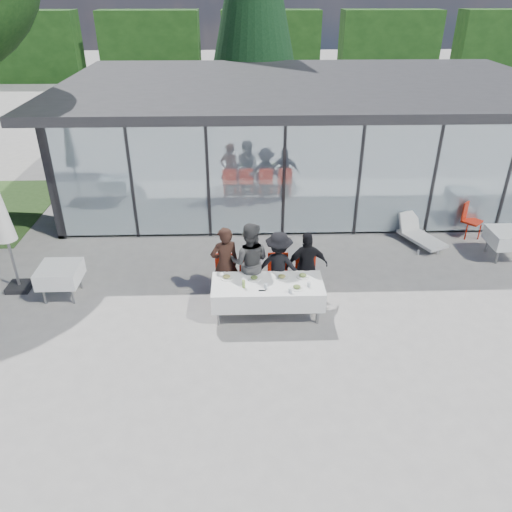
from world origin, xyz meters
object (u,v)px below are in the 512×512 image
(diner_b, at_px, (250,262))
(diner_chair_b, at_px, (250,273))
(folded_eyeglasses, at_px, (262,290))
(plate_extra, at_px, (297,287))
(spare_table_left, at_px, (60,274))
(diner_chair_c, at_px, (278,273))
(plate_a, at_px, (227,277))
(diner_a, at_px, (225,264))
(plate_d, at_px, (303,276))
(juice_bottle, at_px, (244,284))
(spare_chair_a, at_px, (469,217))
(diner_chair_a, at_px, (225,274))
(spare_chair_b, at_px, (438,212))
(plate_b, at_px, (254,278))
(diner_c, at_px, (279,266))
(diner_chair_d, at_px, (306,273))
(plate_c, at_px, (282,277))
(lounger, at_px, (418,233))
(dining_table, at_px, (268,292))
(spare_table_right, at_px, (507,238))
(diner_d, at_px, (307,266))

(diner_b, relative_size, diner_chair_b, 1.83)
(folded_eyeglasses, bearing_deg, plate_extra, 5.35)
(diner_b, height_order, spare_table_left, diner_b)
(diner_chair_c, xyz_separation_m, plate_a, (-1.10, -0.53, 0.24))
(diner_a, xyz_separation_m, plate_d, (1.61, -0.40, -0.08))
(juice_bottle, bearing_deg, diner_a, 116.86)
(juice_bottle, relative_size, spare_chair_a, 0.16)
(diner_chair_a, distance_m, spare_chair_b, 6.53)
(plate_a, bearing_deg, diner_chair_c, 25.69)
(plate_b, distance_m, spare_chair_b, 6.33)
(diner_c, relative_size, diner_chair_d, 1.60)
(plate_a, xyz_separation_m, plate_c, (1.13, -0.02, 0.00))
(diner_chair_b, bearing_deg, diner_chair_c, 0.00)
(juice_bottle, distance_m, lounger, 5.68)
(dining_table, height_order, spare_chair_b, spare_chair_b)
(spare_table_right, bearing_deg, diner_c, -164.47)
(plate_b, distance_m, spare_table_right, 6.62)
(plate_d, distance_m, spare_table_right, 5.65)
(spare_table_left, bearing_deg, dining_table, -10.32)
(diner_chair_b, bearing_deg, spare_chair_a, 24.71)
(diner_c, distance_m, spare_chair_b, 5.63)
(plate_d, height_order, folded_eyeglasses, plate_d)
(plate_extra, bearing_deg, lounger, 43.10)
(dining_table, xyz_separation_m, diner_chair_d, (0.87, 0.75, -0.00))
(diner_d, bearing_deg, folded_eyeglasses, 35.89)
(dining_table, height_order, spare_chair_a, spare_chair_a)
(spare_table_left, height_order, lounger, spare_table_left)
(plate_d, relative_size, spare_chair_b, 0.27)
(dining_table, relative_size, plate_extra, 8.57)
(diner_d, distance_m, plate_b, 1.22)
(diner_b, distance_m, diner_chair_d, 1.28)
(spare_chair_b, bearing_deg, plate_d, -138.89)
(diner_chair_d, xyz_separation_m, plate_extra, (-0.30, -0.96, 0.24))
(lounger, bearing_deg, spare_chair_a, 13.81)
(diner_chair_a, distance_m, diner_c, 1.17)
(diner_b, bearing_deg, diner_chair_d, -166.09)
(diner_chair_c, bearing_deg, plate_extra, -72.41)
(diner_chair_c, bearing_deg, diner_chair_b, 180.00)
(diner_d, height_order, spare_table_right, diner_d)
(lounger, bearing_deg, diner_chair_d, -143.95)
(diner_chair_b, bearing_deg, diner_c, -10.89)
(juice_bottle, bearing_deg, spare_chair_b, 36.57)
(diner_chair_a, bearing_deg, plate_a, -85.38)
(plate_c, xyz_separation_m, spare_chair_b, (4.58, 3.65, -0.24))
(diner_a, distance_m, plate_a, 0.42)
(plate_b, bearing_deg, spare_chair_a, 29.50)
(diner_c, height_order, juice_bottle, diner_c)
(diner_d, distance_m, lounger, 4.14)
(plate_b, xyz_separation_m, spare_table_left, (-4.18, 0.64, -0.22))
(diner_chair_c, height_order, juice_bottle, diner_chair_c)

